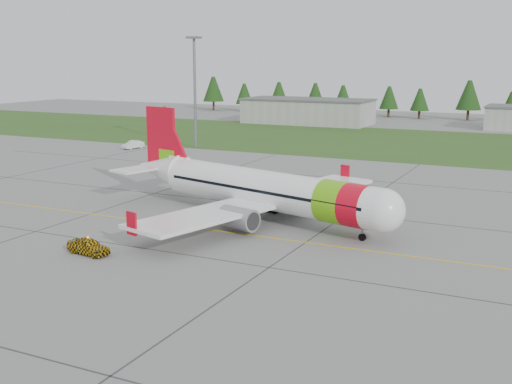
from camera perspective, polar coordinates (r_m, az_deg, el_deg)
The scene contains 9 objects.
ground at distance 56.59m, azimuth -8.10°, elevation -5.27°, with size 320.00×320.00×0.00m, color gray.
aircraft at distance 66.39m, azimuth 0.57°, elevation 0.20°, with size 35.28×33.25×10.91m.
follow_me_car at distance 56.62m, azimuth -14.75°, elevation -3.36°, with size 1.66×1.41×4.13m, color #E6B20C.
service_van at distance 121.60m, azimuth -10.91°, elevation 4.86°, with size 1.57×1.49×4.51m, color white.
grass_strip at distance 131.33m, azimuth 12.34°, elevation 4.32°, with size 320.00×50.00×0.03m, color #30561E.
taxi_guideline at distance 63.09m, azimuth -4.04°, elevation -3.37°, with size 120.00×0.25×0.02m, color gold.
hangar_west at distance 166.65m, azimuth 4.60°, elevation 7.12°, with size 32.00×14.00×6.00m, color #A8A8A3.
floodlight_mast at distance 120.41m, azimuth -5.45°, elevation 8.66°, with size 0.50×0.50×20.00m, color slate.
treeline at distance 185.55m, azimuth 16.60°, elevation 7.76°, with size 160.00×8.00×10.00m, color #1C3F14, non-canonical shape.
Camera 1 is at (30.60, -44.65, 16.49)m, focal length 45.00 mm.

